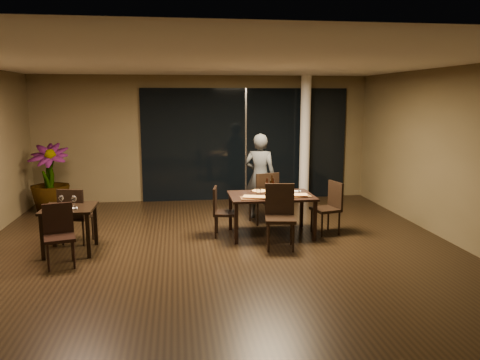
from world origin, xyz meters
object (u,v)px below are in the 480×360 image
(chair_side_near, at_px, (59,232))
(diner, at_px, (260,176))
(chair_main_right, at_px, (330,205))
(side_table, at_px, (69,215))
(chair_main_far, at_px, (265,195))
(bottle_c, at_px, (272,184))
(chair_main_near, at_px, (280,212))
(chair_side_far, at_px, (75,213))
(chair_main_left, at_px, (221,209))
(main_table, at_px, (271,199))
(potted_plant, at_px, (50,179))
(bottle_a, at_px, (267,186))
(bottle_b, at_px, (273,186))

(chair_side_near, height_order, diner, diner)
(chair_main_right, xyz_separation_m, chair_side_near, (-4.53, -1.08, -0.02))
(side_table, xyz_separation_m, chair_main_far, (3.43, 1.29, -0.05))
(chair_side_near, xyz_separation_m, bottle_c, (3.47, 1.23, 0.40))
(chair_main_near, relative_size, chair_side_far, 1.08)
(chair_main_left, distance_m, bottle_c, 1.03)
(main_table, distance_m, potted_plant, 4.96)
(chair_main_near, xyz_separation_m, chair_main_left, (-0.91, 0.75, -0.09))
(main_table, xyz_separation_m, bottle_a, (-0.07, 0.05, 0.22))
(chair_main_near, xyz_separation_m, bottle_b, (0.03, 0.73, 0.31))
(chair_main_near, distance_m, chair_side_far, 3.48)
(bottle_a, bearing_deg, chair_main_right, -2.76)
(diner, xyz_separation_m, bottle_c, (0.02, -1.09, 0.03))
(bottle_a, height_order, bottle_c, bottle_c)
(potted_plant, distance_m, bottle_a, 4.88)
(chair_main_right, xyz_separation_m, bottle_a, (-1.17, 0.06, 0.36))
(bottle_b, height_order, bottle_c, bottle_c)
(chair_main_right, distance_m, bottle_c, 1.14)
(side_table, height_order, chair_side_far, chair_side_far)
(bottle_a, distance_m, bottle_c, 0.14)
(side_table, xyz_separation_m, chair_side_far, (-0.01, 0.43, -0.08))
(chair_side_near, bearing_deg, chair_main_left, 8.99)
(chair_main_right, height_order, bottle_a, bottle_a)
(chair_main_left, xyz_separation_m, chair_main_right, (2.00, -0.07, 0.03))
(side_table, distance_m, bottle_c, 3.51)
(main_table, bearing_deg, chair_main_far, 87.57)
(main_table, height_order, chair_main_right, chair_main_right)
(chair_main_left, relative_size, potted_plant, 0.60)
(chair_main_far, relative_size, chair_main_near, 0.98)
(main_table, height_order, chair_main_left, chair_main_left)
(side_table, bearing_deg, chair_side_far, 91.74)
(bottle_c, bearing_deg, chair_main_far, 90.44)
(chair_main_far, bearing_deg, chair_side_far, 0.56)
(main_table, distance_m, chair_side_near, 3.60)
(main_table, relative_size, side_table, 1.88)
(chair_main_near, bearing_deg, chair_main_right, 40.55)
(chair_side_near, xyz_separation_m, diner, (3.44, 2.32, 0.37))
(side_table, xyz_separation_m, bottle_b, (3.45, 0.55, 0.27))
(chair_main_near, distance_m, bottle_a, 0.80)
(chair_main_near, bearing_deg, bottle_b, 96.15)
(main_table, xyz_separation_m, diner, (0.01, 1.23, 0.21))
(chair_main_far, height_order, bottle_a, bottle_a)
(chair_main_far, bearing_deg, bottle_c, 76.99)
(chair_side_far, xyz_separation_m, bottle_b, (3.46, 0.12, 0.35))
(side_table, relative_size, diner, 0.45)
(main_table, distance_m, bottle_c, 0.28)
(chair_side_far, xyz_separation_m, diner, (3.43, 1.30, 0.34))
(chair_main_far, relative_size, chair_side_far, 1.06)
(side_table, relative_size, chair_main_right, 0.84)
(chair_side_near, height_order, bottle_b, bottle_b)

